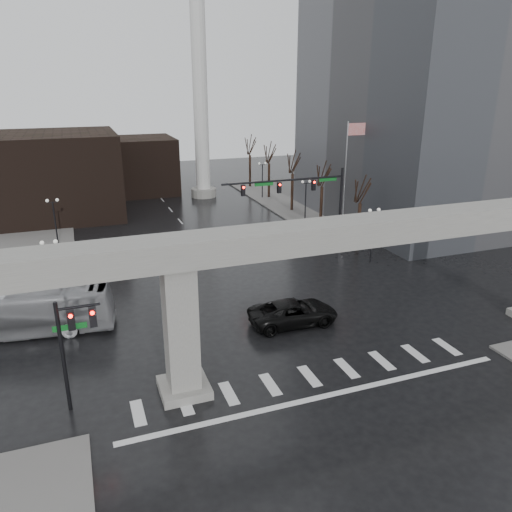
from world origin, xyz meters
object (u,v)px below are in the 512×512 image
object	(u,v)px
pickup_truck	(293,313)
city_bus	(20,311)
signal_mast_arm	(306,193)
far_car	(194,247)

from	to	relation	value
pickup_truck	city_bus	bearing A→B (deg)	75.99
signal_mast_arm	city_bus	xyz separation A→B (m)	(-24.57, -8.70, -4.19)
signal_mast_arm	far_car	world-z (taller)	signal_mast_arm
city_bus	far_car	world-z (taller)	city_bus
pickup_truck	signal_mast_arm	bearing A→B (deg)	-26.29
far_car	signal_mast_arm	bearing A→B (deg)	-25.71
signal_mast_arm	city_bus	world-z (taller)	signal_mast_arm
signal_mast_arm	pickup_truck	distance (m)	16.17
signal_mast_arm	far_car	bearing A→B (deg)	162.73
pickup_truck	far_car	xyz separation A→B (m)	(-2.92, 16.73, -0.19)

